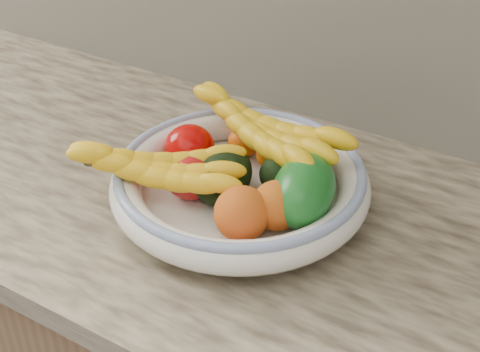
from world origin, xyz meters
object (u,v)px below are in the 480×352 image
object	(u,v)px
fruit_bowl	(240,182)
banana_bunch_back	(262,135)
banana_bunch_front	(157,172)
green_mango	(304,190)

from	to	relation	value
fruit_bowl	banana_bunch_back	distance (m)	0.09
banana_bunch_back	fruit_bowl	bearing A→B (deg)	-67.43
banana_bunch_front	green_mango	bearing A→B (deg)	-5.93
banana_bunch_front	banana_bunch_back	bearing A→B (deg)	35.96
fruit_bowl	banana_bunch_back	xyz separation A→B (m)	(-0.01, 0.08, 0.04)
green_mango	banana_bunch_front	distance (m)	0.21
fruit_bowl	green_mango	bearing A→B (deg)	-2.19
green_mango	banana_bunch_back	xyz separation A→B (m)	(-0.12, 0.08, 0.01)
fruit_bowl	green_mango	size ratio (longest dim) A/B	2.87
green_mango	banana_bunch_back	bearing A→B (deg)	129.29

